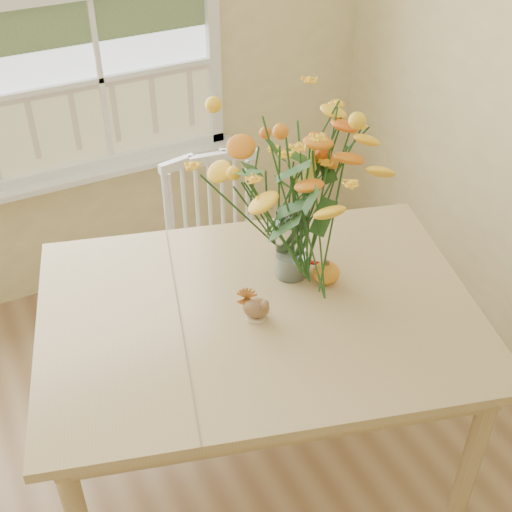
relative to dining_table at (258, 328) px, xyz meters
name	(u,v)px	position (x,y,z in m)	size (l,w,h in m)	color
dining_table	(258,328)	(0.00, 0.00, 0.00)	(1.77, 1.47, 0.82)	tan
windsor_chair	(217,248)	(0.17, 0.76, -0.20)	(0.49, 0.48, 0.96)	white
flower_vase	(294,180)	(0.20, 0.12, 0.50)	(0.57, 0.57, 0.68)	white
pumpkin	(326,274)	(0.29, 0.02, 0.13)	(0.10, 0.10, 0.08)	#C87117
turkey_figurine	(256,308)	(-0.03, -0.04, 0.14)	(0.11, 0.11, 0.12)	#CCB78C
dark_gourd	(296,261)	(0.23, 0.14, 0.13)	(0.13, 0.10, 0.07)	#38160F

